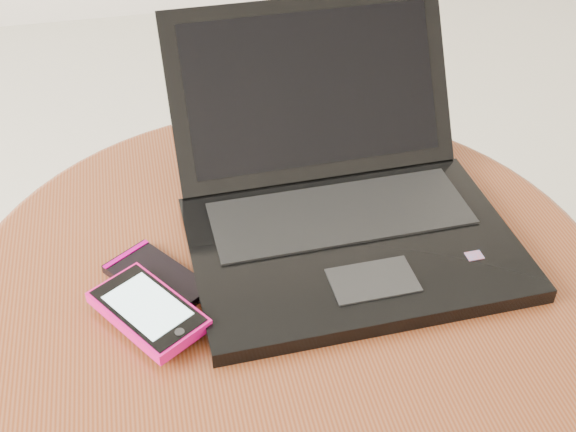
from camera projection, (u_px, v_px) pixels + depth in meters
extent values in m
cylinder|color=#633311|center=(288.00, 429.00, 0.93)|extent=(0.11, 0.11, 0.48)
cylinder|color=maroon|center=(288.00, 284.00, 0.77)|extent=(0.66, 0.66, 0.03)
torus|color=maroon|center=(288.00, 284.00, 0.77)|extent=(0.69, 0.69, 0.03)
cube|color=black|center=(353.00, 247.00, 0.77)|extent=(0.35, 0.25, 0.02)
cube|color=black|center=(340.00, 213.00, 0.80)|extent=(0.29, 0.11, 0.00)
cube|color=black|center=(373.00, 280.00, 0.72)|extent=(0.09, 0.05, 0.00)
cube|color=red|center=(474.00, 256.00, 0.75)|extent=(0.02, 0.01, 0.00)
cube|color=black|center=(312.00, 89.00, 0.84)|extent=(0.34, 0.13, 0.18)
cube|color=black|center=(313.00, 89.00, 0.84)|extent=(0.30, 0.10, 0.15)
cube|color=black|center=(157.00, 279.00, 0.74)|extent=(0.11, 0.12, 0.01)
cube|color=#AE0072|center=(126.00, 254.00, 0.76)|extent=(0.05, 0.04, 0.00)
cube|color=#D70B6F|center=(148.00, 311.00, 0.69)|extent=(0.12, 0.13, 0.01)
cube|color=black|center=(147.00, 306.00, 0.69)|extent=(0.11, 0.12, 0.00)
cube|color=#C2E8F1|center=(147.00, 305.00, 0.69)|extent=(0.09, 0.09, 0.00)
cylinder|color=black|center=(180.00, 332.00, 0.66)|extent=(0.01, 0.01, 0.00)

